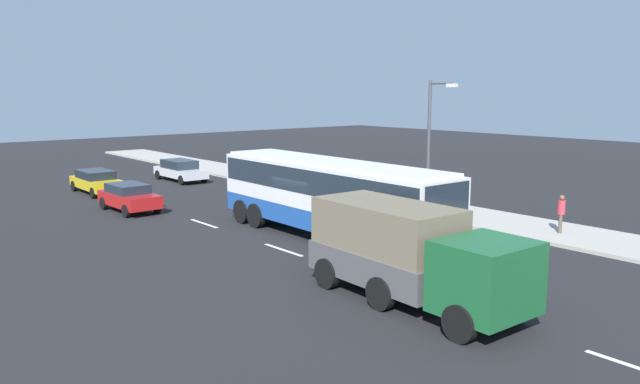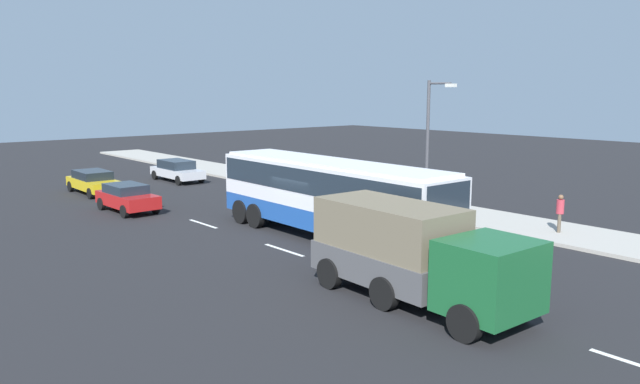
{
  "view_description": "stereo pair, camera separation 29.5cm",
  "coord_description": "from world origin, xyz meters",
  "px_view_note": "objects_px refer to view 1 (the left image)",
  "views": [
    {
      "loc": [
        19.73,
        -15.93,
        6.1
      ],
      "look_at": [
        0.51,
        0.17,
        1.92
      ],
      "focal_mm": 34.07,
      "sensor_mm": 36.0,
      "label": 1
    },
    {
      "loc": [
        19.54,
        -16.15,
        6.1
      ],
      "look_at": [
        0.51,
        0.17,
        1.92
      ],
      "focal_mm": 34.07,
      "sensor_mm": 36.0,
      "label": 2
    }
  ],
  "objects_px": {
    "car_red_compact": "(129,197)",
    "street_lamp": "(431,138)",
    "car_yellow_taxi": "(97,181)",
    "pedestrian_at_crossing": "(423,191)",
    "coach_bus": "(329,191)",
    "cargo_truck": "(410,252)",
    "pedestrian_near_curb": "(561,211)",
    "car_silver_hatch": "(180,170)"
  },
  "relations": [
    {
      "from": "car_yellow_taxi",
      "to": "street_lamp",
      "type": "bearing_deg",
      "value": 30.14
    },
    {
      "from": "car_silver_hatch",
      "to": "pedestrian_near_curb",
      "type": "relative_size",
      "value": 2.94
    },
    {
      "from": "coach_bus",
      "to": "pedestrian_at_crossing",
      "type": "height_order",
      "value": "coach_bus"
    },
    {
      "from": "car_silver_hatch",
      "to": "car_red_compact",
      "type": "bearing_deg",
      "value": -41.24
    },
    {
      "from": "cargo_truck",
      "to": "pedestrian_near_curb",
      "type": "relative_size",
      "value": 4.4
    },
    {
      "from": "car_silver_hatch",
      "to": "pedestrian_at_crossing",
      "type": "xyz_separation_m",
      "value": [
        17.78,
        4.45,
        0.3
      ]
    },
    {
      "from": "pedestrian_at_crossing",
      "to": "car_yellow_taxi",
      "type": "bearing_deg",
      "value": -62.42
    },
    {
      "from": "cargo_truck",
      "to": "car_red_compact",
      "type": "bearing_deg",
      "value": -175.34
    },
    {
      "from": "car_red_compact",
      "to": "street_lamp",
      "type": "bearing_deg",
      "value": 43.1
    },
    {
      "from": "pedestrian_near_curb",
      "to": "street_lamp",
      "type": "xyz_separation_m",
      "value": [
        -6.21,
        -1.1,
        2.79
      ]
    },
    {
      "from": "coach_bus",
      "to": "cargo_truck",
      "type": "bearing_deg",
      "value": -22.71
    },
    {
      "from": "coach_bus",
      "to": "cargo_truck",
      "type": "xyz_separation_m",
      "value": [
        7.3,
        -3.21,
        -0.53
      ]
    },
    {
      "from": "cargo_truck",
      "to": "car_red_compact",
      "type": "distance_m",
      "value": 18.41
    },
    {
      "from": "pedestrian_at_crossing",
      "to": "street_lamp",
      "type": "distance_m",
      "value": 3.07
    },
    {
      "from": "pedestrian_near_curb",
      "to": "street_lamp",
      "type": "bearing_deg",
      "value": -13.94
    },
    {
      "from": "car_yellow_taxi",
      "to": "pedestrian_near_curb",
      "type": "relative_size",
      "value": 2.89
    },
    {
      "from": "coach_bus",
      "to": "car_yellow_taxi",
      "type": "relative_size",
      "value": 2.64
    },
    {
      "from": "cargo_truck",
      "to": "car_silver_hatch",
      "type": "xyz_separation_m",
      "value": [
        -26.4,
        6.21,
        -0.75
      ]
    },
    {
      "from": "car_red_compact",
      "to": "pedestrian_at_crossing",
      "type": "distance_m",
      "value": 15.02
    },
    {
      "from": "car_yellow_taxi",
      "to": "cargo_truck",
      "type": "bearing_deg",
      "value": 0.4
    },
    {
      "from": "pedestrian_at_crossing",
      "to": "street_lamp",
      "type": "height_order",
      "value": "street_lamp"
    },
    {
      "from": "coach_bus",
      "to": "pedestrian_at_crossing",
      "type": "distance_m",
      "value": 7.63
    },
    {
      "from": "coach_bus",
      "to": "car_yellow_taxi",
      "type": "xyz_separation_m",
      "value": [
        -17.72,
        -3.22,
        -1.3
      ]
    },
    {
      "from": "car_red_compact",
      "to": "car_silver_hatch",
      "type": "bearing_deg",
      "value": 137.28
    },
    {
      "from": "car_yellow_taxi",
      "to": "pedestrian_at_crossing",
      "type": "xyz_separation_m",
      "value": [
        16.4,
        10.67,
        0.32
      ]
    },
    {
      "from": "car_silver_hatch",
      "to": "pedestrian_near_curb",
      "type": "xyz_separation_m",
      "value": [
        25.03,
        4.85,
        0.31
      ]
    },
    {
      "from": "street_lamp",
      "to": "pedestrian_near_curb",
      "type": "bearing_deg",
      "value": 10.03
    },
    {
      "from": "car_silver_hatch",
      "to": "street_lamp",
      "type": "distance_m",
      "value": 19.43
    },
    {
      "from": "cargo_truck",
      "to": "street_lamp",
      "type": "bearing_deg",
      "value": 129.58
    },
    {
      "from": "car_silver_hatch",
      "to": "pedestrian_at_crossing",
      "type": "relative_size",
      "value": 2.99
    },
    {
      "from": "cargo_truck",
      "to": "car_yellow_taxi",
      "type": "bearing_deg",
      "value": -177.71
    },
    {
      "from": "coach_bus",
      "to": "car_silver_hatch",
      "type": "xyz_separation_m",
      "value": [
        -19.1,
        3.0,
        -1.28
      ]
    },
    {
      "from": "car_red_compact",
      "to": "street_lamp",
      "type": "distance_m",
      "value": 15.52
    },
    {
      "from": "pedestrian_near_curb",
      "to": "pedestrian_at_crossing",
      "type": "xyz_separation_m",
      "value": [
        -7.25,
        -0.4,
        -0.02
      ]
    },
    {
      "from": "cargo_truck",
      "to": "car_silver_hatch",
      "type": "height_order",
      "value": "cargo_truck"
    },
    {
      "from": "car_silver_hatch",
      "to": "car_red_compact",
      "type": "relative_size",
      "value": 1.17
    },
    {
      "from": "car_red_compact",
      "to": "pedestrian_at_crossing",
      "type": "relative_size",
      "value": 2.56
    },
    {
      "from": "coach_bus",
      "to": "cargo_truck",
      "type": "distance_m",
      "value": 7.99
    },
    {
      "from": "street_lamp",
      "to": "car_red_compact",
      "type": "bearing_deg",
      "value": -135.16
    },
    {
      "from": "car_red_compact",
      "to": "car_yellow_taxi",
      "type": "bearing_deg",
      "value": 171.74
    },
    {
      "from": "car_yellow_taxi",
      "to": "street_lamp",
      "type": "height_order",
      "value": "street_lamp"
    },
    {
      "from": "cargo_truck",
      "to": "pedestrian_near_curb",
      "type": "bearing_deg",
      "value": 99.36
    }
  ]
}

